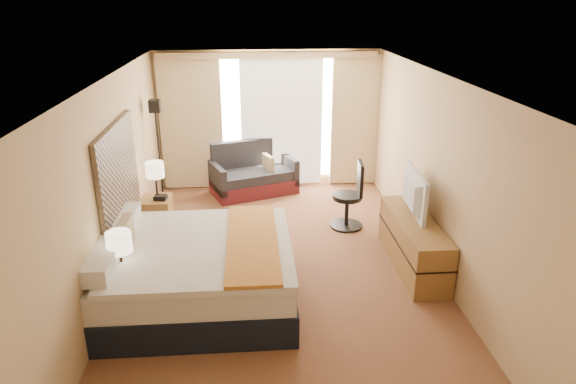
{
  "coord_description": "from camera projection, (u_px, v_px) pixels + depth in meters",
  "views": [
    {
      "loc": [
        -0.38,
        -6.16,
        3.53
      ],
      "look_at": [
        0.13,
        0.4,
        1.0
      ],
      "focal_mm": 32.0,
      "sensor_mm": 36.0,
      "label": 1
    }
  ],
  "objects": [
    {
      "name": "floor",
      "position": [
        281.0,
        271.0,
        7.03
      ],
      "size": [
        4.2,
        7.0,
        0.02
      ],
      "primitive_type": "cube",
      "color": "#50171B",
      "rests_on": "ground"
    },
    {
      "name": "ceiling",
      "position": [
        279.0,
        79.0,
        6.09
      ],
      "size": [
        4.2,
        7.0,
        0.02
      ],
      "primitive_type": "cube",
      "color": "white",
      "rests_on": "wall_back"
    },
    {
      "name": "wall_back",
      "position": [
        268.0,
        120.0,
        9.81
      ],
      "size": [
        4.2,
        0.02,
        2.6
      ],
      "primitive_type": "cube",
      "color": "tan",
      "rests_on": "ground"
    },
    {
      "name": "wall_front",
      "position": [
        315.0,
        366.0,
        3.3
      ],
      "size": [
        4.2,
        0.02,
        2.6
      ],
      "primitive_type": "cube",
      "color": "tan",
      "rests_on": "ground"
    },
    {
      "name": "wall_left",
      "position": [
        112.0,
        186.0,
        6.4
      ],
      "size": [
        0.02,
        7.0,
        2.6
      ],
      "primitive_type": "cube",
      "color": "tan",
      "rests_on": "ground"
    },
    {
      "name": "wall_right",
      "position": [
        440.0,
        177.0,
        6.71
      ],
      "size": [
        0.02,
        7.0,
        2.6
      ],
      "primitive_type": "cube",
      "color": "tan",
      "rests_on": "ground"
    },
    {
      "name": "headboard",
      "position": [
        120.0,
        182.0,
        6.6
      ],
      "size": [
        0.06,
        1.85,
        1.5
      ],
      "primitive_type": "cube",
      "color": "black",
      "rests_on": "wall_left"
    },
    {
      "name": "nightstand_left",
      "position": [
        122.0,
        302.0,
        5.81
      ],
      "size": [
        0.45,
        0.52,
        0.55
      ],
      "primitive_type": "cube",
      "color": "olive",
      "rests_on": "floor"
    },
    {
      "name": "nightstand_right",
      "position": [
        157.0,
        214.0,
        8.14
      ],
      "size": [
        0.45,
        0.52,
        0.55
      ],
      "primitive_type": "cube",
      "color": "olive",
      "rests_on": "floor"
    },
    {
      "name": "media_dresser",
      "position": [
        413.0,
        243.0,
        7.03
      ],
      "size": [
        0.5,
        1.8,
        0.7
      ],
      "primitive_type": "cube",
      "color": "olive",
      "rests_on": "floor"
    },
    {
      "name": "window",
      "position": [
        281.0,
        119.0,
        9.8
      ],
      "size": [
        2.3,
        0.02,
        2.3
      ],
      "primitive_type": "cube",
      "color": "white",
      "rests_on": "wall_back"
    },
    {
      "name": "curtains",
      "position": [
        268.0,
        115.0,
        9.67
      ],
      "size": [
        4.12,
        0.19,
        2.56
      ],
      "color": "beige",
      "rests_on": "floor"
    },
    {
      "name": "bed",
      "position": [
        196.0,
        271.0,
        6.2
      ],
      "size": [
        2.28,
        2.09,
        1.11
      ],
      "color": "black",
      "rests_on": "floor"
    },
    {
      "name": "loveseat",
      "position": [
        253.0,
        176.0,
        9.72
      ],
      "size": [
        1.72,
        1.3,
        0.96
      ],
      "rotation": [
        0.0,
        0.0,
        0.36
      ],
      "color": "#53171C",
      "rests_on": "floor"
    },
    {
      "name": "floor_lamp",
      "position": [
        157.0,
        134.0,
        8.53
      ],
      "size": [
        0.24,
        0.24,
        1.93
      ],
      "color": "black",
      "rests_on": "floor"
    },
    {
      "name": "desk_chair",
      "position": [
        351.0,
        199.0,
        8.2
      ],
      "size": [
        0.53,
        0.53,
        1.09
      ],
      "rotation": [
        0.0,
        0.0,
        -0.09
      ],
      "color": "black",
      "rests_on": "floor"
    },
    {
      "name": "lamp_left",
      "position": [
        119.0,
        243.0,
        5.59
      ],
      "size": [
        0.28,
        0.28,
        0.58
      ],
      "color": "black",
      "rests_on": "nightstand_left"
    },
    {
      "name": "lamp_right",
      "position": [
        155.0,
        171.0,
        7.88
      ],
      "size": [
        0.28,
        0.28,
        0.59
      ],
      "color": "black",
      "rests_on": "nightstand_right"
    },
    {
      "name": "tissue_box",
      "position": [
        131.0,
        270.0,
        5.82
      ],
      "size": [
        0.15,
        0.15,
        0.12
      ],
      "primitive_type": "cube",
      "rotation": [
        0.0,
        0.0,
        -0.11
      ],
      "color": "#809AC6",
      "rests_on": "nightstand_left"
    },
    {
      "name": "telephone",
      "position": [
        160.0,
        197.0,
        7.97
      ],
      "size": [
        0.2,
        0.17,
        0.07
      ],
      "primitive_type": "cube",
      "rotation": [
        0.0,
        0.0,
        -0.12
      ],
      "color": "black",
      "rests_on": "nightstand_right"
    },
    {
      "name": "television",
      "position": [
        408.0,
        193.0,
        7.03
      ],
      "size": [
        0.21,
        1.04,
        0.59
      ],
      "primitive_type": "imported",
      "rotation": [
        0.0,
        0.0,
        1.5
      ],
      "color": "black",
      "rests_on": "media_dresser"
    }
  ]
}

